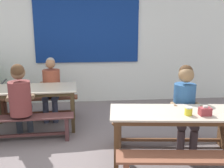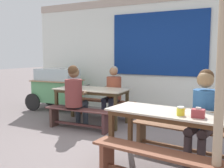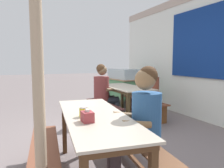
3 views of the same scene
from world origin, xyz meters
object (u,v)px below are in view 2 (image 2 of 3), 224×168
(dining_table_far, at_px, (92,92))
(person_right_near_table, at_px, (203,110))
(food_cart, at_px, (57,86))
(person_left_back_turned, at_px, (75,93))
(bench_far_front, at_px, (79,116))
(tissue_box, at_px, (198,113))
(wooden_support_post, at_px, (220,91))
(dining_table_near, at_px, (180,119))
(bench_far_back, at_px, (103,106))
(bench_near_back, at_px, (191,139))
(condiment_jar, at_px, (181,111))
(bench_near_front, at_px, (163,164))
(person_center_facing, at_px, (113,90))

(dining_table_far, height_order, person_right_near_table, person_right_near_table)
(food_cart, xyz_separation_m, person_left_back_turned, (1.48, -1.26, 0.08))
(person_right_near_table, bearing_deg, bench_far_front, 168.74)
(tissue_box, height_order, wooden_support_post, wooden_support_post)
(dining_table_near, height_order, bench_far_front, dining_table_near)
(bench_far_front, bearing_deg, tissue_box, -24.12)
(dining_table_far, bearing_deg, person_right_near_table, -22.73)
(bench_far_back, bearing_deg, bench_near_back, -32.77)
(condiment_jar, xyz_separation_m, wooden_support_post, (0.46, -0.48, 0.34))
(bench_far_front, distance_m, bench_near_back, 2.29)
(bench_near_front, relative_size, person_center_facing, 1.42)
(bench_near_front, xyz_separation_m, condiment_jar, (0.10, 0.41, 0.53))
(person_left_back_turned, bearing_deg, dining_table_near, -23.23)
(bench_far_front, xyz_separation_m, food_cart, (-1.60, 1.32, 0.37))
(bench_near_front, distance_m, food_cart, 4.69)
(condiment_jar, bearing_deg, dining_table_near, 106.14)
(bench_near_back, bearing_deg, person_right_near_table, -26.96)
(food_cart, bearing_deg, person_center_facing, -8.49)
(dining_table_near, distance_m, bench_far_front, 2.43)
(dining_table_near, relative_size, bench_near_front, 1.10)
(condiment_jar, bearing_deg, bench_far_front, 154.42)
(bench_far_back, distance_m, person_center_facing, 0.50)
(dining_table_far, xyz_separation_m, bench_near_front, (2.17, -2.02, -0.39))
(person_left_back_turned, distance_m, person_right_near_table, 2.60)
(bench_near_back, distance_m, wooden_support_post, 1.52)
(bench_near_back, distance_m, food_cart, 4.24)
(bench_far_front, relative_size, bench_near_back, 0.78)
(food_cart, relative_size, condiment_jar, 15.22)
(dining_table_far, bearing_deg, bench_near_back, -22.42)
(bench_near_front, relative_size, person_right_near_table, 1.35)
(wooden_support_post, bearing_deg, condiment_jar, 133.97)
(bench_far_back, distance_m, bench_near_front, 3.37)
(bench_far_back, relative_size, person_left_back_turned, 1.24)
(dining_table_near, bearing_deg, condiment_jar, -73.86)
(bench_near_front, height_order, person_center_facing, person_center_facing)
(bench_far_back, height_order, condiment_jar, condiment_jar)
(bench_far_back, height_order, wooden_support_post, wooden_support_post)
(food_cart, relative_size, wooden_support_post, 0.70)
(condiment_jar, bearing_deg, person_left_back_turned, 154.42)
(bench_near_back, bearing_deg, tissue_box, -74.86)
(dining_table_far, distance_m, bench_far_front, 0.68)
(food_cart, height_order, condiment_jar, food_cart)
(dining_table_near, height_order, bench_near_front, dining_table_near)
(wooden_support_post, bearing_deg, food_cart, 146.33)
(bench_far_back, relative_size, tissue_box, 11.08)
(dining_table_near, bearing_deg, bench_far_back, 138.00)
(person_left_back_turned, bearing_deg, wooden_support_post, -29.70)
(condiment_jar, height_order, wooden_support_post, wooden_support_post)
(bench_far_back, relative_size, wooden_support_post, 0.69)
(person_right_near_table, bearing_deg, person_left_back_turned, 168.02)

